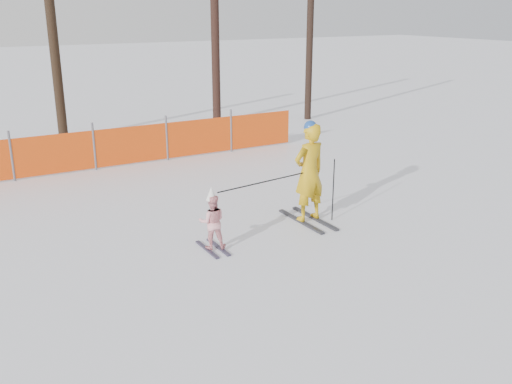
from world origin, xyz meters
TOP-DOWN VIEW (x-y plane):
  - ground at (0.00, 0.00)m, footprint 120.00×120.00m
  - adult at (1.50, 1.04)m, footprint 0.75×1.49m
  - child at (-0.75, 0.72)m, footprint 0.58×0.85m
  - ski_poles at (0.98, 0.86)m, footprint 2.59×0.30m
  - safety_fence at (-3.24, 6.90)m, footprint 16.03×0.06m
  - tree_trunks at (3.57, 10.85)m, footprint 9.13×1.44m

SIDE VIEW (x-z plane):
  - ground at x=0.00m, z-range 0.00..0.00m
  - child at x=-0.75m, z-range -0.05..1.11m
  - safety_fence at x=-3.24m, z-range -0.07..1.18m
  - ski_poles at x=0.98m, z-range 0.24..1.50m
  - adult at x=1.50m, z-range 0.00..2.03m
  - tree_trunks at x=3.57m, z-range -0.33..6.14m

